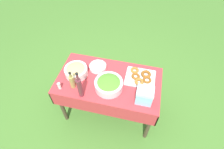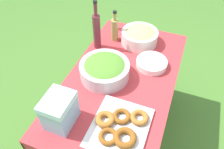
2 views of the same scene
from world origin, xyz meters
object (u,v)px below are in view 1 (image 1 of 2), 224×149
(pasta_bowl, at_px, (76,70))
(olive_oil_bottle, at_px, (72,81))
(donut_platter, at_px, (141,77))
(cooler_box, at_px, (144,96))
(salad_bowl, at_px, (109,84))
(plate_stack, at_px, (98,67))
(wine_bottle, at_px, (80,87))

(pasta_bowl, xyz_separation_m, olive_oil_bottle, (0.03, -0.20, 0.03))
(donut_platter, distance_m, cooler_box, 0.34)
(salad_bowl, distance_m, olive_oil_bottle, 0.43)
(plate_stack, relative_size, wine_bottle, 0.57)
(pasta_bowl, bearing_deg, donut_platter, 8.48)
(donut_platter, bearing_deg, wine_bottle, -146.82)
(olive_oil_bottle, bearing_deg, pasta_bowl, 98.97)
(wine_bottle, bearing_deg, pasta_bowl, 120.11)
(plate_stack, bearing_deg, pasta_bowl, -146.01)
(plate_stack, bearing_deg, donut_platter, -3.94)
(salad_bowl, relative_size, olive_oil_bottle, 1.31)
(salad_bowl, xyz_separation_m, wine_bottle, (-0.28, -0.18, 0.09))
(olive_oil_bottle, relative_size, wine_bottle, 0.66)
(salad_bowl, relative_size, cooler_box, 1.66)
(olive_oil_bottle, height_order, wine_bottle, wine_bottle)
(plate_stack, bearing_deg, cooler_box, -29.49)
(plate_stack, relative_size, cooler_box, 1.09)
(donut_platter, xyz_separation_m, olive_oil_bottle, (-0.76, -0.32, 0.08))
(pasta_bowl, bearing_deg, plate_stack, 33.99)
(salad_bowl, distance_m, donut_platter, 0.42)
(salad_bowl, bearing_deg, wine_bottle, -147.66)
(donut_platter, bearing_deg, olive_oil_bottle, -157.35)
(donut_platter, height_order, olive_oil_bottle, olive_oil_bottle)
(salad_bowl, distance_m, plate_stack, 0.35)
(donut_platter, relative_size, plate_stack, 1.67)
(salad_bowl, height_order, cooler_box, cooler_box)
(plate_stack, xyz_separation_m, wine_bottle, (-0.06, -0.45, 0.13))
(salad_bowl, distance_m, cooler_box, 0.43)
(salad_bowl, xyz_separation_m, plate_stack, (-0.21, 0.27, -0.04))
(salad_bowl, height_order, pasta_bowl, salad_bowl)
(salad_bowl, xyz_separation_m, pasta_bowl, (-0.45, 0.11, -0.00))
(plate_stack, bearing_deg, olive_oil_bottle, -119.43)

